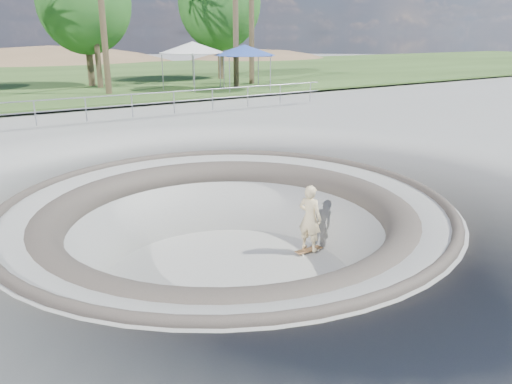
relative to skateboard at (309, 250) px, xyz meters
The scene contains 11 objects.
ground 3.13m from the skateboard, behind, with size 180.00×180.00×0.00m, color #9A9A95.
skate_bowl 2.53m from the skateboard, behind, with size 14.00×14.00×4.10m.
grass_strip 34.09m from the skateboard, 94.26° to the left, with size 180.00×36.00×0.12m.
distant_hills 57.36m from the skateboard, 88.75° to the left, with size 103.20×45.00×28.60m.
safety_railing 12.46m from the skateboard, 101.96° to the left, with size 25.00×0.06×1.03m.
skateboard is the anchor object (origin of this frame).
skater 0.92m from the skateboard, behind, with size 0.66×0.43×1.80m, color beige.
canopy_white 21.54m from the skateboard, 72.25° to the left, with size 5.47×5.47×2.94m.
canopy_blue 20.55m from the skateboard, 63.47° to the left, with size 5.26×5.26×2.76m.
bushy_tree_mid 26.87m from the skateboard, 86.71° to the left, with size 6.09×5.54×8.79m.
bushy_tree_right 29.25m from the skateboard, 65.86° to the left, with size 6.38×5.80×9.20m.
Camera 1 is at (-5.31, -9.53, 3.74)m, focal length 35.00 mm.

